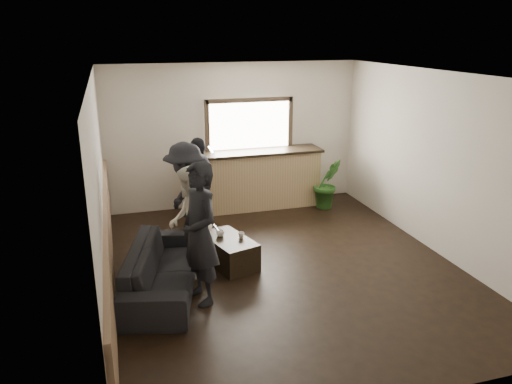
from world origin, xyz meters
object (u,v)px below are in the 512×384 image
object	(u,v)px
cup_a	(220,233)
bar_counter	(253,176)
person_c	(187,200)
coffee_table	(229,251)
person_d	(200,183)
potted_plant	(327,183)
person_a	(200,234)
person_b	(191,223)
cup_b	(241,235)
sofa	(163,268)

from	to	relation	value
cup_a	bar_counter	bearing A→B (deg)	62.92
bar_counter	person_c	distance (m)	2.45
bar_counter	coffee_table	size ratio (longest dim) A/B	2.85
person_c	person_d	distance (m)	1.17
bar_counter	potted_plant	size ratio (longest dim) A/B	2.70
person_d	cup_a	bearing A→B (deg)	33.77
person_a	person_b	distance (m)	0.75
potted_plant	person_a	size ratio (longest dim) A/B	0.54
cup_b	person_c	size ratio (longest dim) A/B	0.05
cup_a	person_d	distance (m)	1.56
person_b	person_c	world-z (taller)	person_c
sofa	person_d	size ratio (longest dim) A/B	1.33
person_a	person_c	xyz separation A→B (m)	(0.06, 1.46, -0.04)
cup_b	person_d	distance (m)	1.74
bar_counter	potted_plant	world-z (taller)	bar_counter
bar_counter	person_c	bearing A→B (deg)	-130.61
cup_b	person_d	world-z (taller)	person_d
sofa	person_a	world-z (taller)	person_a
cup_b	person_b	size ratio (longest dim) A/B	0.06
sofa	person_a	size ratio (longest dim) A/B	1.16
person_b	person_d	distance (m)	1.88
cup_a	person_c	distance (m)	0.74
bar_counter	person_c	world-z (taller)	bar_counter
bar_counter	person_c	size ratio (longest dim) A/B	1.51
cup_b	potted_plant	size ratio (longest dim) A/B	0.09
cup_a	cup_b	size ratio (longest dim) A/B	1.28
potted_plant	bar_counter	bearing A→B (deg)	161.97
person_b	person_c	bearing A→B (deg)	-175.26
person_c	sofa	bearing A→B (deg)	-32.44
coffee_table	cup_b	size ratio (longest dim) A/B	10.29
coffee_table	person_a	xyz separation A→B (m)	(-0.58, -0.92, 0.72)
coffee_table	cup_b	bearing A→B (deg)	-10.49
bar_counter	sofa	bearing A→B (deg)	-125.93
person_d	person_c	bearing A→B (deg)	12.98
coffee_table	cup_a	distance (m)	0.30
potted_plant	person_c	bearing A→B (deg)	-154.93
cup_a	cup_b	world-z (taller)	cup_a
sofa	coffee_table	bearing A→B (deg)	-50.39
person_a	person_c	world-z (taller)	person_a
potted_plant	person_d	size ratio (longest dim) A/B	0.61
sofa	coffee_table	xyz separation A→B (m)	(1.03, 0.50, -0.10)
person_d	cup_b	bearing A→B (deg)	43.36
cup_a	person_b	size ratio (longest dim) A/B	0.07
bar_counter	potted_plant	bearing A→B (deg)	-18.03
coffee_table	person_a	distance (m)	1.30
potted_plant	person_a	xyz separation A→B (m)	(-3.04, -2.86, 0.43)
coffee_table	potted_plant	xyz separation A→B (m)	(2.46, 1.94, 0.29)
person_a	person_b	bearing A→B (deg)	163.34
cup_b	person_d	bearing A→B (deg)	100.30
sofa	cup_a	xyz separation A→B (m)	(0.93, 0.61, 0.15)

